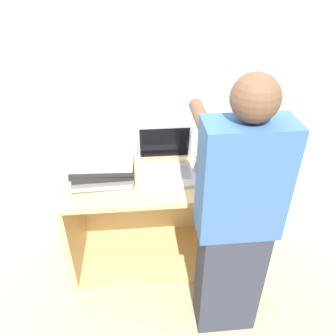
# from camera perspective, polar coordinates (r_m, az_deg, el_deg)

# --- Properties ---
(ground_plane) EXTENTS (12.00, 12.00, 0.00)m
(ground_plane) POSITION_cam_1_polar(r_m,az_deg,el_deg) (2.40, 0.45, -19.70)
(ground_plane) COLOR tan
(wall_back) EXTENTS (8.00, 0.05, 2.40)m
(wall_back) POSITION_cam_1_polar(r_m,az_deg,el_deg) (2.22, -1.12, 14.50)
(wall_back) COLOR silver
(wall_back) RESTS_ON ground_plane
(cart) EXTENTS (1.31, 0.56, 0.72)m
(cart) POSITION_cam_1_polar(r_m,az_deg,el_deg) (2.37, -0.34, -7.71)
(cart) COLOR tan
(cart) RESTS_ON ground_plane
(laptop_open) EXTENTS (0.37, 0.35, 0.29)m
(laptop_open) POSITION_cam_1_polar(r_m,az_deg,el_deg) (2.11, -0.35, 0.66)
(laptop_open) COLOR #B7B7BC
(laptop_open) RESTS_ON cart
(laptop_stack_left) EXTENTS (0.40, 0.30, 0.17)m
(laptop_stack_left) POSITION_cam_1_polar(r_m,az_deg,el_deg) (2.06, -11.23, -0.16)
(laptop_stack_left) COLOR gray
(laptop_stack_left) RESTS_ON cart
(laptop_stack_right) EXTENTS (0.39, 0.30, 0.14)m
(laptop_stack_right) POSITION_cam_1_polar(r_m,az_deg,el_deg) (2.12, 10.65, 0.64)
(laptop_stack_right) COLOR slate
(laptop_stack_right) RESTS_ON cart
(person) EXTENTS (0.40, 0.52, 1.54)m
(person) POSITION_cam_1_polar(r_m,az_deg,el_deg) (1.71, 11.67, -9.60)
(person) COLOR #2D3342
(person) RESTS_ON ground_plane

